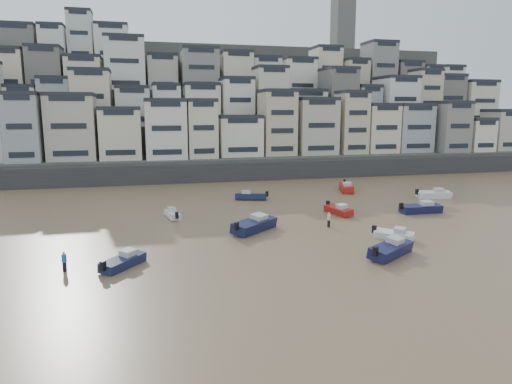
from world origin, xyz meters
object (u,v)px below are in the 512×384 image
object	(u,v)px
boat_i	(346,186)
boat_a	(391,247)
person_pink	(329,220)
boat_g	(434,193)
boat_h	(251,195)
boat_j	(123,260)
boat_c	(254,223)
boat_d	(421,207)
boat_b	(394,234)
boat_e	(338,209)
person_blue	(64,262)
boat_f	(173,213)

from	to	relation	value
boat_i	boat_a	bearing A→B (deg)	0.13
person_pink	boat_g	bearing A→B (deg)	29.22
boat_h	boat_j	distance (m)	32.15
boat_c	person_pink	size ratio (longest dim) A/B	3.91
boat_d	boat_h	xyz separation A→B (m)	(-19.61, 14.25, -0.12)
boat_b	boat_g	world-z (taller)	boat_g
boat_c	boat_d	size ratio (longest dim) A/B	1.13
boat_b	boat_i	distance (m)	29.07
boat_e	boat_i	xyz separation A→B (m)	(8.42, 15.68, 0.17)
boat_d	boat_e	bearing A→B (deg)	171.50
boat_i	person_blue	bearing A→B (deg)	-34.20
boat_c	boat_e	distance (m)	13.84
boat_j	boat_e	bearing A→B (deg)	-22.29
boat_e	person_blue	xyz separation A→B (m)	(-31.09, -14.48, 0.18)
boat_a	boat_e	bearing A→B (deg)	48.81
boat_h	person_blue	xyz separation A→B (m)	(-22.30, -26.81, 0.17)
boat_b	person_pink	xyz separation A→B (m)	(-4.57, 6.46, 0.27)
boat_c	boat_h	distance (m)	18.38
boat_f	boat_i	bearing A→B (deg)	-76.67
boat_a	boat_f	xyz separation A→B (m)	(-18.54, 20.43, -0.25)
boat_f	boat_d	bearing A→B (deg)	-108.76
boat_e	boat_f	xyz separation A→B (m)	(-21.04, 3.12, -0.11)
boat_c	boat_e	size ratio (longest dim) A/B	1.34
boat_j	person_blue	bearing A→B (deg)	127.68
boat_c	boat_g	distance (m)	33.88
boat_c	boat_f	bearing A→B (deg)	93.42
boat_d	boat_h	bearing A→B (deg)	145.59
boat_a	boat_f	world-z (taller)	boat_a
boat_c	boat_j	size ratio (longest dim) A/B	1.37
boat_f	boat_h	world-z (taller)	boat_h
boat_d	boat_c	bearing A→B (deg)	-169.39
boat_h	person_blue	bearing A→B (deg)	66.89
boat_e	person_pink	world-z (taller)	person_pink
boat_b	person_pink	world-z (taller)	person_pink
boat_e	boat_b	bearing A→B (deg)	-8.06
boat_g	person_blue	bearing A→B (deg)	-144.96
boat_d	boat_e	size ratio (longest dim) A/B	1.18
boat_a	boat_c	world-z (taller)	boat_c
boat_a	person_blue	size ratio (longest dim) A/B	3.52
boat_g	boat_c	bearing A→B (deg)	-146.48
boat_j	boat_a	bearing A→B (deg)	-57.75
boat_c	person_blue	world-z (taller)	boat_c
boat_j	boat_i	bearing A→B (deg)	-10.22
boat_b	person_blue	size ratio (longest dim) A/B	2.52
boat_f	person_blue	xyz separation A→B (m)	(-10.05, -17.60, 0.28)
boat_e	boat_j	xyz separation A→B (m)	(-26.39, -14.57, -0.02)
boat_a	boat_b	xyz separation A→B (m)	(3.24, 4.95, -0.24)
boat_d	person_pink	world-z (taller)	person_pink
boat_c	boat_h	bearing A→B (deg)	37.53
boat_f	boat_i	distance (m)	32.03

